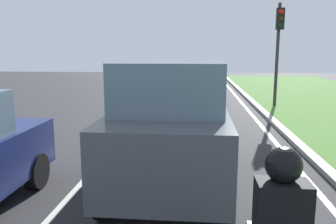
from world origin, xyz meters
TOP-DOWN VIEW (x-y plane):
  - ground_plane at (0.00, 14.00)m, footprint 60.00×60.00m
  - lane_line_center at (-0.70, 14.00)m, footprint 0.12×32.00m
  - lane_line_right_edge at (3.60, 14.00)m, footprint 0.12×32.00m
  - curb_right at (4.10, 14.00)m, footprint 0.24×48.00m
  - car_suv_ahead at (1.01, 8.92)m, footprint 1.99×4.51m
  - rider_person at (2.11, 5.35)m, footprint 0.50×0.40m
  - traffic_light_near_right at (4.92, 18.17)m, footprint 0.32×0.50m

SIDE VIEW (x-z plane):
  - ground_plane at x=0.00m, z-range 0.00..0.00m
  - lane_line_center at x=-0.70m, z-range 0.00..0.01m
  - lane_line_right_edge at x=3.60m, z-range 0.00..0.01m
  - curb_right at x=4.10m, z-range 0.00..0.12m
  - car_suv_ahead at x=1.01m, z-range 0.03..2.31m
  - rider_person at x=2.11m, z-range 0.61..1.77m
  - traffic_light_near_right at x=4.92m, z-range 0.81..5.34m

